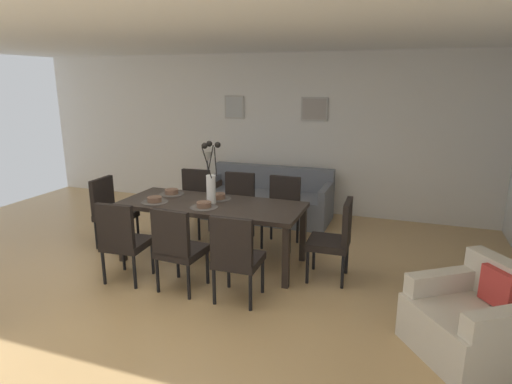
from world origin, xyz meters
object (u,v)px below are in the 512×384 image
object	(u,v)px
armchair	(475,322)
sofa	(268,201)
bowl_near_right	(172,191)
dining_chair_far_left	(178,246)
bowl_near_left	(155,199)
framed_picture_center	(314,109)
bowl_far_left	(204,204)
side_table	(208,196)
dining_chair_near_right	(193,199)
dining_chair_head_west	(111,209)
dining_table	(212,209)
bowl_far_right	(218,196)
framed_picture_left	(234,107)
dining_chair_far_right	(238,203)
dining_chair_mid_right	(282,208)
dining_chair_mid_left	(236,254)
centerpiece_vase	(211,180)
dining_chair_head_east	(336,236)
dining_chair_near_left	(123,238)
table_lamp	(207,159)

from	to	relation	value
armchair	sofa	bearing A→B (deg)	133.44
bowl_near_right	dining_chair_far_left	bearing A→B (deg)	-57.18
bowl_near_left	framed_picture_center	bearing A→B (deg)	62.58
bowl_far_left	side_table	size ratio (longest dim) A/B	0.33
dining_chair_near_right	framed_picture_center	xyz separation A→B (m)	(1.38, 1.58, 1.21)
dining_chair_head_west	side_table	world-z (taller)	dining_chair_head_west
dining_chair_head_west	framed_picture_center	size ratio (longest dim) A/B	2.13
armchair	framed_picture_center	size ratio (longest dim) A/B	2.58
dining_table	bowl_far_right	world-z (taller)	bowl_far_right
bowl_far_right	bowl_near_left	bearing A→B (deg)	-149.01
sofa	side_table	bearing A→B (deg)	178.60
bowl_near_left	dining_table	bearing A→B (deg)	16.71
dining_table	armchair	size ratio (longest dim) A/B	1.97
framed_picture_center	framed_picture_left	bearing A→B (deg)	180.00
dining_chair_far_right	framed_picture_left	size ratio (longest dim) A/B	2.39
dining_chair_mid_right	bowl_far_right	size ratio (longest dim) A/B	5.41
framed_picture_left	bowl_near_right	bearing A→B (deg)	-89.14
dining_chair_near_right	dining_chair_far_right	xyz separation A→B (m)	(0.68, 0.02, 0.00)
framed_picture_center	dining_chair_head_west	bearing A→B (deg)	-132.36
dining_chair_far_left	bowl_far_left	size ratio (longest dim) A/B	5.41
dining_table	dining_chair_mid_left	world-z (taller)	dining_chair_mid_left
dining_table	centerpiece_vase	size ratio (longest dim) A/B	2.99
dining_chair_mid_right	centerpiece_vase	size ratio (longest dim) A/B	1.25
framed_picture_left	sofa	bearing A→B (deg)	-34.59
dining_table	dining_chair_head_east	xyz separation A→B (m)	(1.50, -0.01, -0.16)
dining_chair_mid_right	dining_chair_near_left	bearing A→B (deg)	-127.73
dining_chair_head_west	bowl_near_right	distance (m)	0.89
bowl_far_right	table_lamp	xyz separation A→B (m)	(-0.98, 1.70, 0.11)
dining_chair_near_left	bowl_near_right	bearing A→B (deg)	90.13
dining_chair_far_right	table_lamp	size ratio (longest dim) A/B	1.80
dining_table	bowl_near_right	world-z (taller)	bowl_near_right
dining_table	framed_picture_center	world-z (taller)	framed_picture_center
dining_chair_mid_right	table_lamp	xyz separation A→B (m)	(-1.62, 1.07, 0.38)
centerpiece_vase	dining_table	bearing A→B (deg)	-124.65
centerpiece_vase	bowl_near_left	size ratio (longest dim) A/B	4.32
sofa	armchair	bearing A→B (deg)	-46.56
centerpiece_vase	side_table	size ratio (longest dim) A/B	1.41
bowl_far_right	framed_picture_left	size ratio (longest dim) A/B	0.44
bowl_near_right	dining_chair_head_west	bearing A→B (deg)	-167.52
bowl_far_right	side_table	distance (m)	2.03
dining_chair_head_west	dining_chair_head_east	world-z (taller)	same
dining_chair_mid_right	bowl_far_left	bearing A→B (deg)	-122.00
dining_chair_far_left	dining_chair_far_right	xyz separation A→B (m)	(-0.02, 1.68, 0.00)
dining_chair_far_right	armchair	xyz separation A→B (m)	(2.79, -1.81, -0.23)
bowl_near_right	side_table	size ratio (longest dim) A/B	0.33
bowl_far_right	framed_picture_left	xyz separation A→B (m)	(-0.69, 2.21, 0.94)
centerpiece_vase	side_table	world-z (taller)	centerpiece_vase
dining_chair_near_right	dining_chair_far_left	world-z (taller)	same
dining_chair_far_left	framed_picture_center	bearing A→B (deg)	78.06
sofa	dining_chair_near_left	bearing A→B (deg)	-105.42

